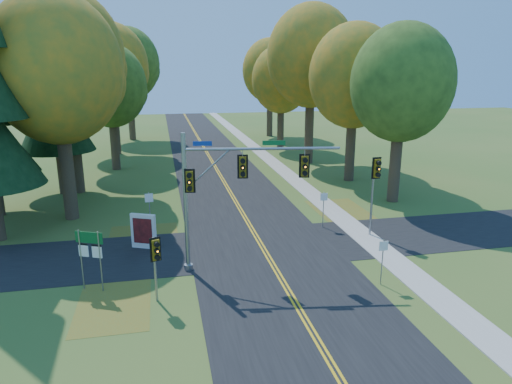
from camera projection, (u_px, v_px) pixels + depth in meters
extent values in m
plane|color=#345B20|center=(270.00, 260.00, 23.58)|extent=(160.00, 160.00, 0.00)
cube|color=black|center=(270.00, 260.00, 23.58)|extent=(8.00, 160.00, 0.02)
cube|color=black|center=(262.00, 246.00, 25.47)|extent=(60.00, 6.00, 0.02)
cube|color=gold|center=(268.00, 260.00, 23.55)|extent=(0.10, 160.00, 0.01)
cube|color=gold|center=(272.00, 259.00, 23.59)|extent=(0.10, 160.00, 0.01)
cube|color=#9E998E|center=(381.00, 250.00, 24.80)|extent=(1.60, 160.00, 0.06)
cube|color=brown|center=(143.00, 242.00, 26.07)|extent=(4.00, 6.00, 0.00)
cube|color=brown|center=(347.00, 216.00, 30.59)|extent=(3.50, 8.00, 0.00)
cube|color=brown|center=(114.00, 303.00, 19.26)|extent=(3.00, 5.00, 0.00)
cylinder|color=#38281C|center=(67.00, 168.00, 29.26)|extent=(0.86, 0.86, 6.75)
ellipsoid|color=#C27819|center=(56.00, 69.00, 27.63)|extent=(8.00, 8.00, 9.20)
sphere|color=#C27819|center=(88.00, 82.00, 29.29)|extent=(4.80, 4.80, 4.80)
sphere|color=#C27819|center=(26.00, 55.00, 26.39)|extent=(4.40, 4.40, 4.40)
cylinder|color=#38281C|center=(395.00, 161.00, 33.27)|extent=(0.83, 0.83, 6.08)
ellipsoid|color=#4F7825|center=(402.00, 83.00, 31.81)|extent=(7.20, 7.20, 8.28)
sphere|color=#4F7825|center=(411.00, 92.00, 33.31)|extent=(4.32, 4.32, 4.32)
sphere|color=#4F7825|center=(391.00, 72.00, 30.69)|extent=(3.96, 3.96, 3.96)
cylinder|color=#38281C|center=(75.00, 146.00, 35.56)|extent=(0.89, 0.89, 7.42)
ellipsoid|color=#C27819|center=(65.00, 56.00, 33.79)|extent=(8.60, 8.60, 9.89)
sphere|color=#C27819|center=(93.00, 68.00, 35.58)|extent=(5.16, 5.16, 5.16)
sphere|color=#C27819|center=(39.00, 43.00, 32.46)|extent=(4.73, 4.73, 4.73)
cylinder|color=#38281C|center=(350.00, 145.00, 39.54)|extent=(0.84, 0.84, 6.30)
ellipsoid|color=#C27819|center=(354.00, 76.00, 38.02)|extent=(7.60, 7.60, 8.74)
sphere|color=#C27819|center=(365.00, 85.00, 39.59)|extent=(4.56, 4.56, 4.56)
sphere|color=#C27819|center=(343.00, 66.00, 36.84)|extent=(4.18, 4.18, 4.18)
cylinder|color=#38281C|center=(114.00, 141.00, 43.98)|extent=(0.81, 0.81, 5.62)
ellipsoid|color=#4F7825|center=(110.00, 86.00, 42.61)|extent=(6.80, 6.80, 7.82)
sphere|color=#4F7825|center=(126.00, 92.00, 44.02)|extent=(4.08, 4.08, 4.08)
sphere|color=#4F7825|center=(95.00, 78.00, 41.56)|extent=(3.74, 3.74, 3.74)
cylinder|color=#38281C|center=(309.00, 126.00, 46.80)|extent=(0.90, 0.90, 7.65)
ellipsoid|color=#C27819|center=(311.00, 56.00, 44.98)|extent=(8.80, 8.80, 10.12)
sphere|color=#C27819|center=(323.00, 65.00, 46.81)|extent=(5.28, 5.28, 5.28)
sphere|color=#C27819|center=(299.00, 46.00, 43.61)|extent=(4.84, 4.84, 4.84)
cylinder|color=#38281C|center=(115.00, 124.00, 51.90)|extent=(0.87, 0.87, 6.98)
ellipsoid|color=#C27819|center=(111.00, 66.00, 50.22)|extent=(8.20, 8.20, 9.43)
sphere|color=#C27819|center=(127.00, 73.00, 51.93)|extent=(4.92, 4.92, 4.92)
sphere|color=#C27819|center=(95.00, 58.00, 48.95)|extent=(4.51, 4.51, 4.51)
cylinder|color=#38281C|center=(281.00, 125.00, 55.60)|extent=(0.82, 0.82, 5.85)
ellipsoid|color=#C27819|center=(281.00, 79.00, 54.19)|extent=(7.00, 7.00, 8.05)
sphere|color=#C27819|center=(290.00, 85.00, 55.64)|extent=(4.20, 4.20, 4.20)
sphere|color=#C27819|center=(273.00, 73.00, 53.10)|extent=(3.85, 3.85, 3.85)
cylinder|color=#38281C|center=(131.00, 113.00, 62.40)|extent=(0.88, 0.88, 7.20)
ellipsoid|color=#4F7825|center=(128.00, 64.00, 60.68)|extent=(8.40, 8.40, 9.66)
sphere|color=#4F7825|center=(141.00, 70.00, 62.42)|extent=(5.04, 5.04, 5.04)
sphere|color=#4F7825|center=(115.00, 57.00, 59.37)|extent=(4.62, 4.62, 4.62)
cylinder|color=#38281C|center=(270.00, 113.00, 65.86)|extent=(0.85, 0.85, 6.53)
ellipsoid|color=#C27819|center=(270.00, 70.00, 64.28)|extent=(7.80, 7.80, 8.97)
sphere|color=#C27819|center=(279.00, 76.00, 65.90)|extent=(4.68, 4.68, 4.68)
sphere|color=#C27819|center=(262.00, 65.00, 63.07)|extent=(4.29, 4.29, 4.29)
cylinder|color=#38281C|center=(61.00, 172.00, 35.66)|extent=(0.50, 0.50, 3.42)
cone|color=black|center=(54.00, 115.00, 34.50)|extent=(5.60, 5.60, 5.45)
cone|color=black|center=(48.00, 62.00, 33.47)|extent=(4.57, 4.57, 5.45)
cone|color=black|center=(42.00, 5.00, 32.45)|extent=(3.55, 3.55, 5.45)
cylinder|color=gray|center=(186.00, 204.00, 21.55)|extent=(0.21, 0.21, 6.76)
cylinder|color=gray|center=(189.00, 267.00, 22.40)|extent=(0.43, 0.43, 0.29)
cylinder|color=gray|center=(262.00, 149.00, 21.07)|extent=(7.19, 1.20, 0.14)
cylinder|color=gray|center=(207.00, 170.00, 21.18)|extent=(2.17, 0.41, 2.00)
cylinder|color=gray|center=(243.00, 153.00, 21.06)|extent=(0.04, 0.04, 0.35)
cube|color=#72590C|center=(243.00, 167.00, 21.23)|extent=(0.37, 0.34, 0.97)
cube|color=black|center=(243.00, 167.00, 21.23)|extent=(0.50, 0.10, 1.14)
sphere|color=orange|center=(243.00, 168.00, 21.02)|extent=(0.17, 0.17, 0.17)
cylinder|color=black|center=(243.00, 161.00, 20.94)|extent=(0.25, 0.19, 0.23)
cylinder|color=black|center=(243.00, 168.00, 21.02)|extent=(0.25, 0.19, 0.23)
cylinder|color=black|center=(243.00, 174.00, 21.10)|extent=(0.25, 0.19, 0.23)
cylinder|color=gray|center=(305.00, 152.00, 21.23)|extent=(0.04, 0.04, 0.35)
cube|color=#72590C|center=(304.00, 166.00, 21.40)|extent=(0.37, 0.34, 0.97)
cube|color=black|center=(304.00, 166.00, 21.40)|extent=(0.50, 0.10, 1.14)
sphere|color=orange|center=(305.00, 167.00, 21.18)|extent=(0.17, 0.17, 0.17)
cylinder|color=black|center=(305.00, 160.00, 21.10)|extent=(0.25, 0.19, 0.23)
cylinder|color=black|center=(305.00, 167.00, 21.18)|extent=(0.25, 0.19, 0.23)
cylinder|color=black|center=(305.00, 173.00, 21.27)|extent=(0.25, 0.19, 0.23)
cube|color=#72590C|center=(190.00, 181.00, 21.12)|extent=(0.37, 0.34, 0.97)
cube|color=black|center=(190.00, 181.00, 21.12)|extent=(0.50, 0.10, 1.14)
sphere|color=orange|center=(189.00, 182.00, 20.90)|extent=(0.17, 0.17, 0.17)
cylinder|color=black|center=(189.00, 176.00, 20.82)|extent=(0.25, 0.19, 0.23)
cylinder|color=black|center=(189.00, 182.00, 20.90)|extent=(0.25, 0.19, 0.23)
cylinder|color=black|center=(190.00, 189.00, 20.98)|extent=(0.25, 0.19, 0.23)
cube|color=navy|center=(202.00, 144.00, 20.84)|extent=(0.87, 0.17, 0.21)
cube|color=#0C5926|center=(274.00, 143.00, 21.03)|extent=(1.06, 0.19, 0.21)
cylinder|color=gray|center=(372.00, 198.00, 26.46)|extent=(0.13, 0.13, 4.66)
cube|color=#72590C|center=(376.00, 168.00, 25.77)|extent=(0.38, 0.34, 1.06)
cube|color=black|center=(376.00, 168.00, 25.77)|extent=(0.55, 0.07, 1.25)
sphere|color=orange|center=(379.00, 169.00, 25.54)|extent=(0.19, 0.19, 0.19)
cylinder|color=black|center=(379.00, 163.00, 25.45)|extent=(0.27, 0.19, 0.25)
cylinder|color=black|center=(379.00, 169.00, 25.54)|extent=(0.27, 0.19, 0.25)
cylinder|color=black|center=(378.00, 175.00, 25.63)|extent=(0.27, 0.19, 0.25)
cylinder|color=#93959B|center=(155.00, 270.00, 19.10)|extent=(0.11, 0.11, 2.86)
cube|color=#72590C|center=(155.00, 249.00, 18.68)|extent=(0.38, 0.35, 0.89)
cube|color=black|center=(155.00, 249.00, 18.68)|extent=(0.45, 0.18, 1.06)
sphere|color=orange|center=(157.00, 251.00, 18.51)|extent=(0.16, 0.16, 0.16)
cylinder|color=black|center=(157.00, 244.00, 18.44)|extent=(0.25, 0.21, 0.21)
cylinder|color=black|center=(157.00, 251.00, 18.51)|extent=(0.25, 0.21, 0.21)
cylinder|color=black|center=(157.00, 258.00, 18.59)|extent=(0.25, 0.21, 0.21)
cylinder|color=gray|center=(81.00, 260.00, 20.14)|extent=(0.06, 0.06, 2.82)
cylinder|color=gray|center=(100.00, 262.00, 19.94)|extent=(0.06, 0.06, 2.82)
cube|color=#0B4E1F|center=(89.00, 238.00, 19.78)|extent=(1.21, 0.59, 0.52)
cube|color=silver|center=(89.00, 238.00, 19.78)|extent=(1.02, 0.48, 0.08)
cube|color=silver|center=(84.00, 251.00, 20.03)|extent=(0.44, 0.23, 0.52)
cube|color=black|center=(83.00, 244.00, 19.95)|extent=(0.43, 0.20, 0.09)
cube|color=silver|center=(97.00, 252.00, 19.89)|extent=(0.44, 0.23, 0.52)
cube|color=black|center=(96.00, 246.00, 19.80)|extent=(0.43, 0.20, 0.09)
cube|color=silver|center=(144.00, 231.00, 24.89)|extent=(1.37, 0.77, 1.97)
cube|color=maroon|center=(143.00, 231.00, 24.77)|extent=(1.00, 0.48, 1.42)
cube|color=silver|center=(135.00, 244.00, 25.22)|extent=(0.12, 0.12, 0.33)
cube|color=silver|center=(154.00, 246.00, 24.99)|extent=(0.12, 0.12, 0.33)
cylinder|color=gray|center=(323.00, 210.00, 28.13)|extent=(0.05, 0.05, 2.29)
cube|color=silver|center=(324.00, 197.00, 27.89)|extent=(0.44, 0.10, 0.47)
cylinder|color=gray|center=(382.00, 262.00, 20.65)|extent=(0.05, 0.05, 2.20)
cube|color=silver|center=(384.00, 246.00, 20.42)|extent=(0.42, 0.05, 0.45)
cylinder|color=gray|center=(150.00, 212.00, 27.22)|extent=(0.06, 0.06, 2.52)
cube|color=white|center=(149.00, 198.00, 26.96)|extent=(0.48, 0.08, 0.52)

